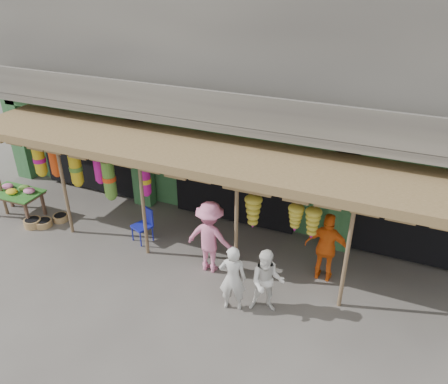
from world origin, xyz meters
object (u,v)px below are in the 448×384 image
at_px(blue_chair, 144,223).
at_px(person_right, 267,282).
at_px(person_front, 233,278).
at_px(person_shopper, 210,237).
at_px(flower_table, 17,193).
at_px(person_vendor, 327,248).

bearing_deg(blue_chair, person_right, 4.63).
bearing_deg(blue_chair, person_front, -2.37).
bearing_deg(person_shopper, person_right, 154.49).
bearing_deg(flower_table, person_vendor, 2.91).
bearing_deg(person_front, person_right, -179.04).
bearing_deg(person_shopper, person_front, 134.26).
distance_m(blue_chair, person_shopper, 2.28).
bearing_deg(blue_chair, person_shopper, 10.99).
distance_m(blue_chair, person_front, 3.56).
bearing_deg(flower_table, person_front, -10.06).
distance_m(person_front, person_shopper, 1.47).
xyz_separation_m(blue_chair, person_right, (3.92, -1.29, 0.23)).
bearing_deg(person_right, person_shopper, 137.89).
relative_size(blue_chair, person_right, 0.63).
bearing_deg(person_vendor, person_shopper, 15.80).
xyz_separation_m(flower_table, person_right, (8.07, -0.90, 0.01)).
bearing_deg(blue_chair, flower_table, -151.84).
bearing_deg(person_right, flower_table, 157.19).
relative_size(person_vendor, person_shopper, 0.95).
bearing_deg(blue_chair, person_vendor, 26.23).
height_order(flower_table, person_vendor, person_vendor).
xyz_separation_m(blue_chair, person_front, (3.21, -1.51, 0.27)).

